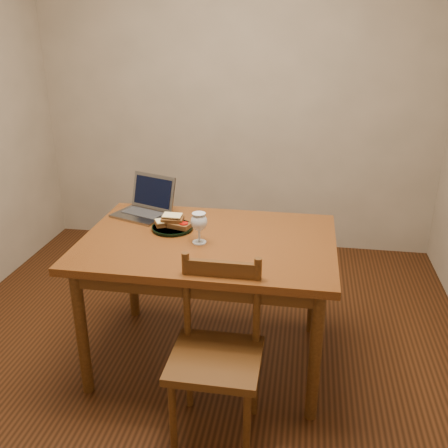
% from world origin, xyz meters
% --- Properties ---
extents(floor, '(3.20, 3.20, 0.02)m').
position_xyz_m(floor, '(0.00, 0.00, -0.01)').
color(floor, black).
rests_on(floor, ground).
extents(back_wall, '(3.20, 0.02, 2.60)m').
position_xyz_m(back_wall, '(0.00, 1.61, 1.30)').
color(back_wall, gray).
rests_on(back_wall, floor).
extents(front_wall, '(3.20, 0.02, 2.60)m').
position_xyz_m(front_wall, '(0.00, -1.61, 1.30)').
color(front_wall, gray).
rests_on(front_wall, floor).
extents(table, '(1.30, 0.90, 0.74)m').
position_xyz_m(table, '(0.09, -0.06, 0.65)').
color(table, '#4B220C').
rests_on(table, floor).
extents(chair, '(0.40, 0.38, 0.42)m').
position_xyz_m(chair, '(0.23, -0.57, 0.46)').
color(chair, '#38200B').
rests_on(chair, floor).
extents(plate, '(0.22, 0.22, 0.02)m').
position_xyz_m(plate, '(-0.12, 0.03, 0.75)').
color(plate, black).
rests_on(plate, table).
extents(sandwich_cheese, '(0.13, 0.11, 0.04)m').
position_xyz_m(sandwich_cheese, '(-0.16, 0.04, 0.78)').
color(sandwich_cheese, '#381E0C').
rests_on(sandwich_cheese, plate).
extents(sandwich_tomato, '(0.13, 0.10, 0.04)m').
position_xyz_m(sandwich_tomato, '(-0.08, 0.02, 0.78)').
color(sandwich_tomato, '#381E0C').
rests_on(sandwich_tomato, plate).
extents(sandwich_top, '(0.12, 0.07, 0.04)m').
position_xyz_m(sandwich_top, '(-0.12, 0.04, 0.80)').
color(sandwich_top, '#381E0C').
rests_on(sandwich_top, plate).
extents(milk_glass, '(0.08, 0.08, 0.16)m').
position_xyz_m(milk_glass, '(0.06, -0.11, 0.82)').
color(milk_glass, white).
rests_on(milk_glass, table).
extents(laptop, '(0.37, 0.35, 0.21)m').
position_xyz_m(laptop, '(-0.34, 0.25, 0.80)').
color(laptop, slate).
rests_on(laptop, table).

